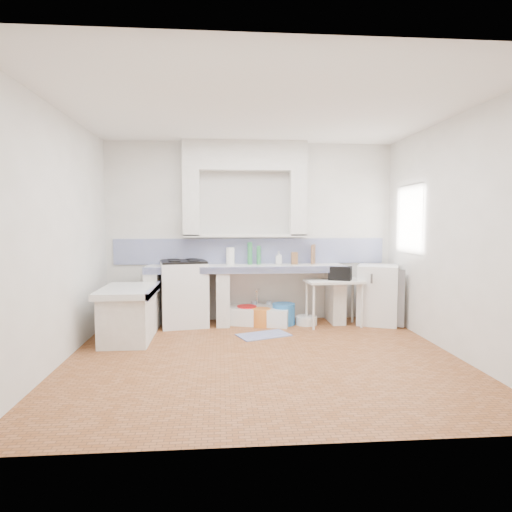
{
  "coord_description": "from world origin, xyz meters",
  "views": [
    {
      "loc": [
        -0.49,
        -4.94,
        1.58
      ],
      "look_at": [
        0.0,
        1.0,
        1.1
      ],
      "focal_mm": 30.79,
      "sensor_mm": 36.0,
      "label": 1
    }
  ],
  "objects": [
    {
      "name": "counter_lip",
      "position": [
        -0.1,
        1.42,
        0.86
      ],
      "size": [
        3.0,
        0.04,
        0.1
      ],
      "primitive_type": "cube",
      "color": "navy",
      "rests_on": "ground"
    },
    {
      "name": "stove",
      "position": [
        -1.04,
        1.69,
        0.48
      ],
      "size": [
        0.78,
        0.76,
        0.95
      ],
      "primitive_type": "cube",
      "rotation": [
        0.0,
        0.0,
        0.18
      ],
      "color": "white",
      "rests_on": "ground"
    },
    {
      "name": "bucket_blue",
      "position": [
        0.47,
        1.59,
        0.16
      ],
      "size": [
        0.43,
        0.43,
        0.32
      ],
      "primitive_type": "cylinder",
      "rotation": [
        0.0,
        0.0,
        -0.3
      ],
      "color": "blue",
      "rests_on": "ground"
    },
    {
      "name": "lace_valance",
      "position": [
        2.28,
        1.2,
        1.98
      ],
      "size": [
        0.01,
        0.84,
        0.24
      ],
      "primitive_type": "cube",
      "color": "white",
      "rests_on": "ground"
    },
    {
      "name": "sink",
      "position": [
        0.09,
        1.69,
        0.12
      ],
      "size": [
        1.07,
        0.78,
        0.23
      ],
      "primitive_type": "cube",
      "rotation": [
        0.0,
        0.0,
        -0.29
      ],
      "color": "white",
      "rests_on": "ground"
    },
    {
      "name": "wall_front",
      "position": [
        0.0,
        -2.0,
        1.4
      ],
      "size": [
        4.5,
        0.0,
        4.5
      ],
      "primitive_type": "plane",
      "rotation": [
        -1.57,
        0.0,
        0.0
      ],
      "color": "white",
      "rests_on": "ground"
    },
    {
      "name": "peninsula_lip",
      "position": [
        -1.37,
        0.9,
        0.66
      ],
      "size": [
        0.04,
        1.1,
        0.1
      ],
      "primitive_type": "cube",
      "color": "navy",
      "rests_on": "ground"
    },
    {
      "name": "counter_pier_mid",
      "position": [
        -0.45,
        1.7,
        0.41
      ],
      "size": [
        0.2,
        0.55,
        0.82
      ],
      "primitive_type": "cube",
      "color": "white",
      "rests_on": "ground"
    },
    {
      "name": "counter_pier_right",
      "position": [
        1.3,
        1.7,
        0.41
      ],
      "size": [
        0.2,
        0.55,
        0.82
      ],
      "primitive_type": "cube",
      "color": "white",
      "rests_on": "ground"
    },
    {
      "name": "water_bottle_a",
      "position": [
        0.03,
        1.85,
        0.16
      ],
      "size": [
        0.11,
        0.11,
        0.32
      ],
      "primitive_type": "cylinder",
      "rotation": [
        0.0,
        0.0,
        0.36
      ],
      "color": "silver",
      "rests_on": "ground"
    },
    {
      "name": "soap_bottle",
      "position": [
        0.43,
        1.85,
        1.0
      ],
      "size": [
        0.1,
        0.1,
        0.21
      ],
      "primitive_type": "imported",
      "rotation": [
        0.0,
        0.0,
        -0.09
      ],
      "color": "white",
      "rests_on": "counter_slab"
    },
    {
      "name": "water_bottle_b",
      "position": [
        0.28,
        1.85,
        0.16
      ],
      "size": [
        0.1,
        0.1,
        0.32
      ],
      "primitive_type": "cylinder",
      "rotation": [
        0.0,
        0.0,
        -0.19
      ],
      "color": "silver",
      "rests_on": "ground"
    },
    {
      "name": "wall_back",
      "position": [
        0.0,
        2.0,
        1.4
      ],
      "size": [
        4.5,
        0.0,
        4.5
      ],
      "primitive_type": "plane",
      "rotation": [
        1.57,
        0.0,
        0.0
      ],
      "color": "white",
      "rests_on": "ground"
    },
    {
      "name": "window_frame",
      "position": [
        2.42,
        1.2,
        1.6
      ],
      "size": [
        0.35,
        0.86,
        1.06
      ],
      "primitive_type": "cube",
      "color": "#331D10",
      "rests_on": "ground"
    },
    {
      "name": "green_bottle_a",
      "position": [
        -0.03,
        1.85,
        1.07
      ],
      "size": [
        0.08,
        0.08,
        0.35
      ],
      "primitive_type": "cylinder",
      "rotation": [
        0.0,
        0.0,
        -0.08
      ],
      "color": "#2D7F44",
      "rests_on": "counter_slab"
    },
    {
      "name": "floor",
      "position": [
        0.0,
        0.0,
        0.0
      ],
      "size": [
        4.5,
        4.5,
        0.0
      ],
      "primitive_type": "plane",
      "color": "#9C5D35",
      "rests_on": "ground"
    },
    {
      "name": "side_table",
      "position": [
        1.21,
        1.44,
        0.35
      ],
      "size": [
        0.87,
        0.53,
        0.04
      ],
      "primitive_type": "cube",
      "rotation": [
        0.0,
        0.0,
        0.08
      ],
      "color": "white",
      "rests_on": "ground"
    },
    {
      "name": "ceiling",
      "position": [
        0.0,
        0.0,
        2.8
      ],
      "size": [
        4.5,
        4.5,
        0.0
      ],
      "primitive_type": "plane",
      "rotation": [
        3.14,
        0.0,
        0.0
      ],
      "color": "white",
      "rests_on": "ground"
    },
    {
      "name": "bucket_orange",
      "position": [
        0.12,
        1.52,
        0.13
      ],
      "size": [
        0.29,
        0.29,
        0.27
      ],
      "primitive_type": "cylinder",
      "rotation": [
        0.0,
        0.0,
        0.02
      ],
      "color": "orange",
      "rests_on": "ground"
    },
    {
      "name": "black_bag",
      "position": [
        1.29,
        1.43,
        0.8
      ],
      "size": [
        0.38,
        0.31,
        0.21
      ],
      "primitive_type": "cube",
      "rotation": [
        0.0,
        0.0,
        -0.43
      ],
      "color": "black",
      "rests_on": "side_table"
    },
    {
      "name": "wall_right",
      "position": [
        2.25,
        0.0,
        1.4
      ],
      "size": [
        0.0,
        4.5,
        4.5
      ],
      "primitive_type": "plane",
      "rotation": [
        1.57,
        0.0,
        -1.57
      ],
      "color": "white",
      "rests_on": "ground"
    },
    {
      "name": "alcove_mass",
      "position": [
        -0.1,
        1.88,
        2.58
      ],
      "size": [
        1.9,
        0.25,
        0.45
      ],
      "primitive_type": "cube",
      "color": "white",
      "rests_on": "ground"
    },
    {
      "name": "basin_white",
      "position": [
        0.82,
        1.56,
        0.06
      ],
      "size": [
        0.37,
        0.37,
        0.13
      ],
      "primitive_type": "cylinder",
      "rotation": [
        0.0,
        0.0,
        -0.15
      ],
      "color": "white",
      "rests_on": "ground"
    },
    {
      "name": "wall_left",
      "position": [
        -2.25,
        0.0,
        1.4
      ],
      "size": [
        0.0,
        4.5,
        4.5
      ],
      "primitive_type": "plane",
      "rotation": [
        1.57,
        0.0,
        1.57
      ],
      "color": "white",
      "rests_on": "ground"
    },
    {
      "name": "counter_pier_left",
      "position": [
        -1.5,
        1.7,
        0.41
      ],
      "size": [
        0.2,
        0.55,
        0.82
      ],
      "primitive_type": "cube",
      "color": "white",
      "rests_on": "ground"
    },
    {
      "name": "fridge",
      "position": [
        1.92,
        1.55,
        0.45
      ],
      "size": [
        0.76,
        0.76,
        0.9
      ],
      "primitive_type": "cube",
      "rotation": [
        0.0,
        0.0,
        -0.4
      ],
      "color": "white",
      "rests_on": "ground"
    },
    {
      "name": "backsplash",
      "position": [
        0.0,
        1.99,
        1.1
      ],
      "size": [
        4.27,
        0.03,
        0.4
      ],
      "primitive_type": "cube",
      "color": "navy",
      "rests_on": "ground"
    },
    {
      "name": "paper_towel",
      "position": [
        -0.33,
        1.85,
        1.03
      ],
      "size": [
        0.17,
        0.17,
        0.27
      ],
      "primitive_type": "cylinder",
      "rotation": [
        0.0,
        0.0,
        0.36
      ],
      "color": "white",
      "rests_on": "counter_slab"
    },
    {
      "name": "bucket_red",
      "position": [
        -0.09,
        1.68,
        0.14
      ],
      "size": [
        0.33,
        0.33,
        0.28
      ],
      "primitive_type": "cylinder",
      "rotation": [
        0.0,
        0.0,
        0.13
      ],
      "color": "red",
      "rests_on": "ground"
    },
    {
      "name": "rug",
      "position": [
        0.1,
        0.97,
        0.01
      ],
      "size": [
        0.79,
        0.62,
        0.01
      ],
      "primitive_type": "cube",
      "rotation": [
        0.0,
        0.0,
        0.37
      ],
      "color": "navy",
      "rests_on": "ground"
    },
    {
      "name": "cutting_board",
      "position": [
        0.97,
        1.85,
        1.05
      ],
      "size": [
        0.11,
        0.21,
        0.31
      ],
      "primitive_type": "cube",
      "rotation": [
        0.0,
        0.0,
        -0.43
      ],
      "color": "brown",
      "rests_on": "counter_slab"
    },
    {
      "name": "peninsula_top",
      "position": [
        -1.7,
        0.9,
        0.66
      ],
      "size": [
        0.7,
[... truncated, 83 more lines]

